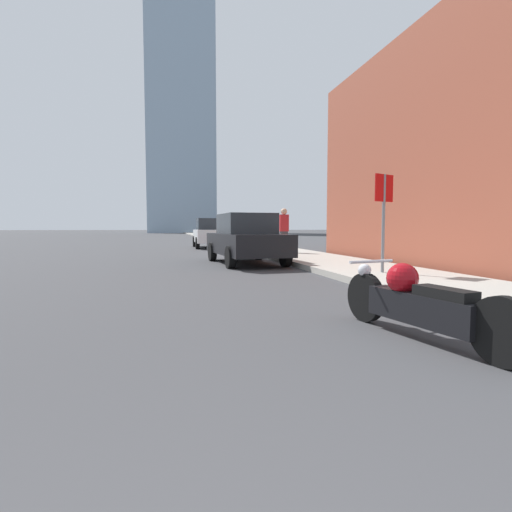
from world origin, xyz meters
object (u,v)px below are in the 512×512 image
at_px(stop_sign, 384,206).
at_px(motorcycle, 417,302).
at_px(parked_car_white, 210,233).
at_px(parked_car_black, 246,239).
at_px(pedestrian, 284,230).

bearing_deg(stop_sign, motorcycle, -116.39).
bearing_deg(stop_sign, parked_car_white, 98.71).
bearing_deg(motorcycle, parked_car_black, 79.86).
height_order(parked_car_black, stop_sign, stop_sign).
distance_m(stop_sign, pedestrian, 7.45).
xyz_separation_m(motorcycle, parked_car_black, (-0.03, 8.85, 0.42)).
bearing_deg(motorcycle, parked_car_white, 79.83).
bearing_deg(parked_car_white, pedestrian, -72.65).
distance_m(parked_car_black, stop_sign, 5.01).
xyz_separation_m(parked_car_white, pedestrian, (2.20, -7.33, 0.24)).
xyz_separation_m(parked_car_white, stop_sign, (2.26, -14.76, 0.80)).
xyz_separation_m(parked_car_black, parked_car_white, (-0.03, 10.36, 0.04)).
relative_size(stop_sign, pedestrian, 1.23).
height_order(stop_sign, pedestrian, stop_sign).
xyz_separation_m(motorcycle, stop_sign, (2.21, 4.45, 1.25)).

